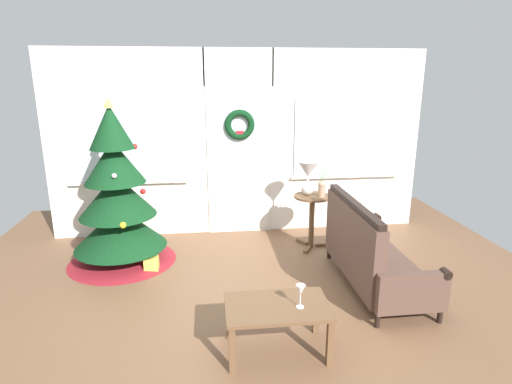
% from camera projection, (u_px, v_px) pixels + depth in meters
% --- Properties ---
extents(ground_plane, '(6.76, 6.76, 0.00)m').
position_uv_depth(ground_plane, '(258.00, 303.00, 4.20)').
color(ground_plane, brown).
extents(back_wall_with_door, '(5.20, 0.19, 2.55)m').
position_uv_depth(back_wall_with_door, '(239.00, 143.00, 5.84)').
color(back_wall_with_door, white).
rests_on(back_wall_with_door, ground).
extents(christmas_tree, '(1.29, 1.29, 1.97)m').
position_uv_depth(christmas_tree, '(118.00, 204.00, 4.95)').
color(christmas_tree, '#4C331E').
rests_on(christmas_tree, ground).
extents(settee_sofa, '(0.72, 1.63, 0.96)m').
position_uv_depth(settee_sofa, '(368.00, 253.00, 4.44)').
color(settee_sofa, black).
rests_on(settee_sofa, ground).
extents(side_table, '(0.50, 0.48, 0.71)m').
position_uv_depth(side_table, '(312.00, 211.00, 5.44)').
color(side_table, brown).
rests_on(side_table, ground).
extents(table_lamp, '(0.28, 0.28, 0.44)m').
position_uv_depth(table_lamp, '(308.00, 173.00, 5.34)').
color(table_lamp, silver).
rests_on(table_lamp, side_table).
extents(flower_vase, '(0.11, 0.10, 0.35)m').
position_uv_depth(flower_vase, '(322.00, 188.00, 5.31)').
color(flower_vase, tan).
rests_on(flower_vase, side_table).
extents(coffee_table, '(0.84, 0.53, 0.42)m').
position_uv_depth(coffee_table, '(277.00, 312.00, 3.38)').
color(coffee_table, brown).
rests_on(coffee_table, ground).
extents(wine_glass, '(0.08, 0.08, 0.20)m').
position_uv_depth(wine_glass, '(301.00, 291.00, 3.30)').
color(wine_glass, silver).
rests_on(wine_glass, coffee_table).
extents(gift_box, '(0.16, 0.15, 0.16)m').
position_uv_depth(gift_box, '(152.00, 263.00, 4.89)').
color(gift_box, '#D8C64C').
rests_on(gift_box, ground).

